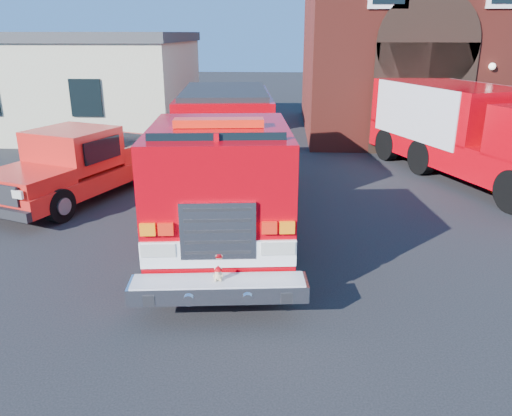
# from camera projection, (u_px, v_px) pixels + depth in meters

# --- Properties ---
(ground) EXTENTS (100.00, 100.00, 0.00)m
(ground) POSITION_uv_depth(u_px,v_px,m) (259.00, 247.00, 10.67)
(ground) COLOR black
(ground) RESTS_ON ground
(parking_stripe_mid) EXTENTS (0.12, 3.00, 0.01)m
(parking_stripe_mid) POSITION_uv_depth(u_px,v_px,m) (495.00, 194.00, 14.10)
(parking_stripe_mid) COLOR yellow
(parking_stripe_mid) RESTS_ON ground
(parking_stripe_far) EXTENTS (0.12, 3.00, 0.01)m
(parking_stripe_far) POSITION_uv_depth(u_px,v_px,m) (460.00, 167.00, 16.92)
(parking_stripe_far) COLOR yellow
(parking_stripe_far) RESTS_ON ground
(fire_station) EXTENTS (15.20, 10.20, 8.45)m
(fire_station) POSITION_uv_depth(u_px,v_px,m) (478.00, 34.00, 21.96)
(fire_station) COLOR maroon
(fire_station) RESTS_ON ground
(side_building) EXTENTS (10.20, 8.20, 4.35)m
(side_building) POSITION_uv_depth(u_px,v_px,m) (76.00, 82.00, 22.64)
(side_building) COLOR beige
(side_building) RESTS_ON ground
(fire_engine) EXTENTS (3.50, 9.64, 2.91)m
(fire_engine) POSITION_uv_depth(u_px,v_px,m) (224.00, 158.00, 11.88)
(fire_engine) COLOR black
(fire_engine) RESTS_ON ground
(pickup_truck) EXTENTS (4.05, 6.22, 1.92)m
(pickup_truck) POSITION_uv_depth(u_px,v_px,m) (83.00, 164.00, 13.75)
(pickup_truck) COLOR black
(pickup_truck) RESTS_ON ground
(secondary_truck) EXTENTS (5.53, 8.93, 2.78)m
(secondary_truck) POSITION_uv_depth(u_px,v_px,m) (475.00, 131.00, 15.13)
(secondary_truck) COLOR black
(secondary_truck) RESTS_ON ground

